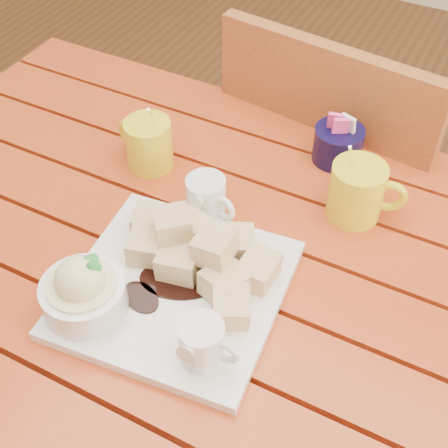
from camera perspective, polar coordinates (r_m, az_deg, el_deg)
The scene contains 7 objects.
table at distance 1.04m, azimuth -2.04°, elevation -5.99°, with size 1.20×0.79×0.75m.
dessert_plate at distance 0.87m, azimuth -6.02°, elevation -5.32°, with size 0.32×0.32×0.12m.
coffee_mug_left at distance 1.07m, azimuth -6.97°, elevation 7.37°, with size 0.11×0.08×0.13m.
coffee_mug_right at distance 0.99m, azimuth 12.17°, elevation 2.96°, with size 0.12×0.09×0.14m.
cream_pitcher at distance 0.97m, azimuth -1.58°, elevation 2.39°, with size 0.09×0.08×0.08m.
sugar_caddy at distance 1.10m, azimuth 10.39°, elevation 7.25°, with size 0.09×0.09×0.09m.
chair_far at distance 1.43m, azimuth 9.99°, elevation 3.41°, with size 0.48×0.48×0.92m.
Camera 1 is at (0.33, -0.55, 1.46)m, focal length 50.00 mm.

